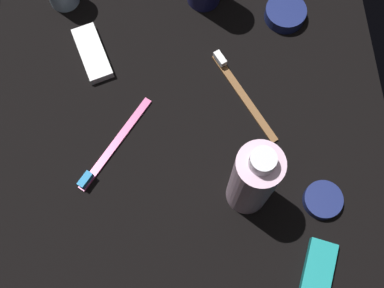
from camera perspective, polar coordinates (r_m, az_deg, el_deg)
The scene contains 8 objects.
ground_plane at distance 74.84cm, azimuth -0.00°, elevation -0.88°, with size 84.00×64.00×1.20cm, color black.
bodywash_bottle at distance 64.46cm, azimuth 7.40°, elevation -4.36°, with size 6.18×6.18×19.00cm.
toothbrush_pink at distance 74.81cm, azimuth -9.75°, elevation -0.50°, with size 15.07×11.84×2.10cm.
toothbrush_brown at distance 77.77cm, azimuth 5.90°, elevation 6.42°, with size 16.54×9.33×2.10cm.
snack_bar_teal at distance 72.29cm, azimuth 14.90°, elevation -15.28°, with size 10.40×4.00×1.50cm, color teal.
snack_bar_white at distance 82.11cm, azimuth -11.98°, elevation 10.71°, with size 10.40×4.00×1.50cm, color white.
cream_tin_left at distance 74.05cm, azimuth 15.56°, elevation -6.55°, with size 5.83×5.83×1.64cm, color navy.
cream_tin_right at distance 85.61cm, azimuth 11.23°, elevation 15.26°, with size 7.02×7.02×2.20cm, color navy.
Camera 1 is at (-22.71, 1.53, 70.69)cm, focal length 44.03 mm.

